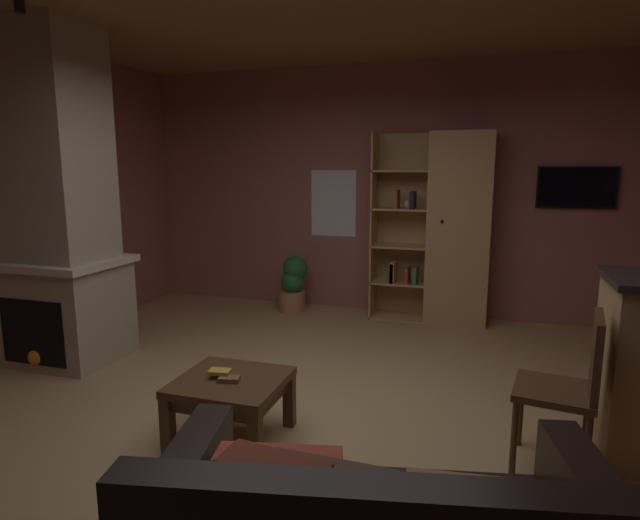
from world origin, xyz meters
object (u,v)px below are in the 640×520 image
object	(u,v)px
table_book_0	(229,379)
wall_mounted_tv	(576,187)
bookshelf_cabinet	(450,230)
stone_fireplace	(58,215)
dining_chair	(571,382)
potted_floor_plant	(293,283)
coffee_table	(231,391)
table_book_1	(220,372)

from	to	relation	value
table_book_0	wall_mounted_tv	bearing A→B (deg)	54.77
bookshelf_cabinet	wall_mounted_tv	world-z (taller)	bookshelf_cabinet
stone_fireplace	table_book_0	world-z (taller)	stone_fireplace
dining_chair	wall_mounted_tv	bearing A→B (deg)	82.71
table_book_0	potted_floor_plant	size ratio (longest dim) A/B	0.19
coffee_table	table_book_1	xyz separation A→B (m)	(-0.07, -0.01, 0.12)
dining_chair	wall_mounted_tv	size ratio (longest dim) A/B	1.20
wall_mounted_tv	stone_fireplace	bearing A→B (deg)	-151.19
dining_chair	wall_mounted_tv	world-z (taller)	wall_mounted_tv
coffee_table	potted_floor_plant	distance (m)	3.00
stone_fireplace	dining_chair	bearing A→B (deg)	-8.41
stone_fireplace	wall_mounted_tv	world-z (taller)	stone_fireplace
coffee_table	potted_floor_plant	size ratio (longest dim) A/B	0.97
coffee_table	dining_chair	xyz separation A→B (m)	(1.96, 0.25, 0.21)
stone_fireplace	coffee_table	world-z (taller)	stone_fireplace
coffee_table	stone_fireplace	bearing A→B (deg)	157.70
dining_chair	potted_floor_plant	bearing A→B (deg)	134.49
table_book_0	potted_floor_plant	xyz separation A→B (m)	(-0.68, 2.97, -0.08)
bookshelf_cabinet	dining_chair	world-z (taller)	bookshelf_cabinet
bookshelf_cabinet	potted_floor_plant	bearing A→B (deg)	-176.23
stone_fireplace	dining_chair	size ratio (longest dim) A/B	3.10
bookshelf_cabinet	stone_fireplace	bearing A→B (deg)	-145.04
potted_floor_plant	bookshelf_cabinet	bearing A→B (deg)	3.77
table_book_0	potted_floor_plant	world-z (taller)	potted_floor_plant
wall_mounted_tv	table_book_1	bearing A→B (deg)	-126.44
table_book_1	potted_floor_plant	bearing A→B (deg)	101.63
bookshelf_cabinet	coffee_table	world-z (taller)	bookshelf_cabinet
stone_fireplace	wall_mounted_tv	xyz separation A→B (m)	(4.38, 2.41, 0.20)
potted_floor_plant	stone_fireplace	bearing A→B (deg)	-123.39
table_book_1	dining_chair	size ratio (longest dim) A/B	0.14
bookshelf_cabinet	table_book_1	bearing A→B (deg)	-110.99
stone_fireplace	wall_mounted_tv	distance (m)	5.01
table_book_1	potted_floor_plant	world-z (taller)	potted_floor_plant
stone_fireplace	bookshelf_cabinet	distance (m)	3.85
table_book_1	wall_mounted_tv	distance (m)	4.19
bookshelf_cabinet	coffee_table	bearing A→B (deg)	-109.95
stone_fireplace	dining_chair	xyz separation A→B (m)	(4.00, -0.59, -0.76)
stone_fireplace	coffee_table	size ratio (longest dim) A/B	4.38
potted_floor_plant	table_book_1	bearing A→B (deg)	-78.37
table_book_1	table_book_0	bearing A→B (deg)	-22.36
table_book_0	wall_mounted_tv	world-z (taller)	wall_mounted_tv
bookshelf_cabinet	table_book_0	xyz separation A→B (m)	(-1.09, -3.08, -0.60)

